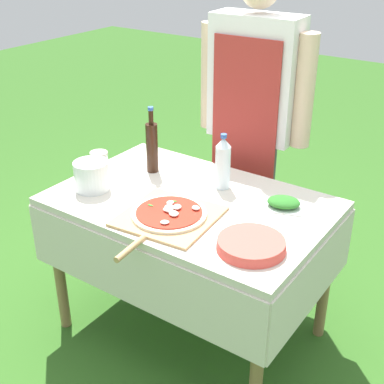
# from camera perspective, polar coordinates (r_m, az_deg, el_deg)

# --- Properties ---
(ground_plane) EXTENTS (12.00, 12.00, 0.00)m
(ground_plane) POSITION_cam_1_polar(r_m,az_deg,el_deg) (2.73, -0.12, -14.35)
(ground_plane) COLOR #2D5B1E
(prep_table) EXTENTS (1.20, 0.79, 0.72)m
(prep_table) POSITION_cam_1_polar(r_m,az_deg,el_deg) (2.36, -0.14, -2.97)
(prep_table) COLOR beige
(prep_table) RESTS_ON ground
(person_cook) EXTENTS (0.61, 0.21, 1.62)m
(person_cook) POSITION_cam_1_polar(r_m,az_deg,el_deg) (2.73, 6.57, 8.79)
(person_cook) COLOR #4C4C51
(person_cook) RESTS_ON ground
(pizza_on_peel) EXTENTS (0.40, 0.56, 0.05)m
(pizza_on_peel) POSITION_cam_1_polar(r_m,az_deg,el_deg) (2.17, -2.55, -2.53)
(pizza_on_peel) COLOR tan
(pizza_on_peel) RESTS_ON prep_table
(oil_bottle) EXTENTS (0.06, 0.06, 0.32)m
(oil_bottle) POSITION_cam_1_polar(r_m,az_deg,el_deg) (2.54, -4.29, 4.89)
(oil_bottle) COLOR black
(oil_bottle) RESTS_ON prep_table
(water_bottle) EXTENTS (0.07, 0.07, 0.26)m
(water_bottle) POSITION_cam_1_polar(r_m,az_deg,el_deg) (2.38, 3.32, 3.14)
(water_bottle) COLOR silver
(water_bottle) RESTS_ON prep_table
(herb_container) EXTENTS (0.20, 0.17, 0.05)m
(herb_container) POSITION_cam_1_polar(r_m,az_deg,el_deg) (2.28, 9.74, -1.15)
(herb_container) COLOR silver
(herb_container) RESTS_ON prep_table
(mixing_tub) EXTENTS (0.16, 0.16, 0.13)m
(mixing_tub) POSITION_cam_1_polar(r_m,az_deg,el_deg) (2.42, -10.65, 1.72)
(mixing_tub) COLOR silver
(mixing_tub) RESTS_ON prep_table
(plate_stack) EXTENTS (0.26, 0.26, 0.04)m
(plate_stack) POSITION_cam_1_polar(r_m,az_deg,el_deg) (1.98, 6.33, -5.61)
(plate_stack) COLOR #DB4C42
(plate_stack) RESTS_ON prep_table
(sauce_jar) EXTENTS (0.08, 0.08, 0.11)m
(sauce_jar) POSITION_cam_1_polar(r_m,az_deg,el_deg) (2.58, -9.83, 2.98)
(sauce_jar) COLOR silver
(sauce_jar) RESTS_ON prep_table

